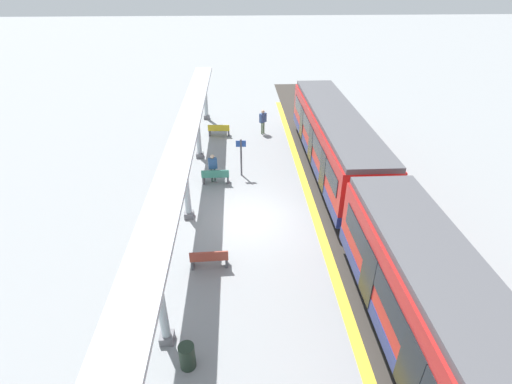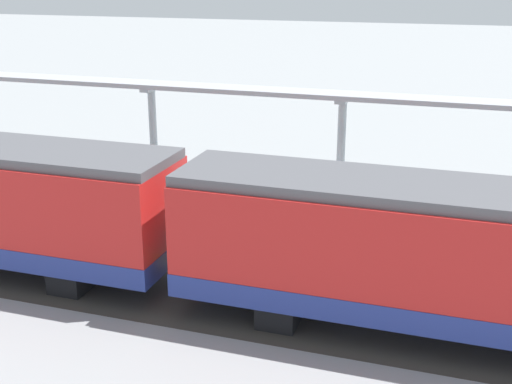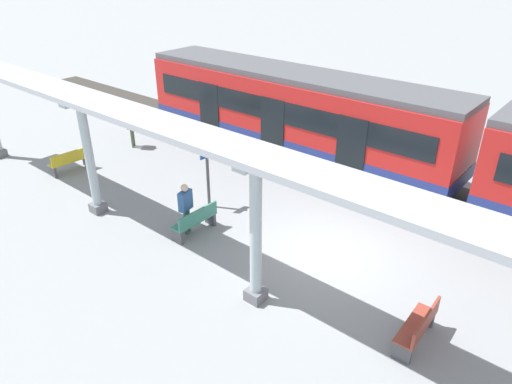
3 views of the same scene
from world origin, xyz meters
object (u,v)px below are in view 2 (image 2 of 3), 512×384
(passenger_by_the_benches, at_px, (444,196))
(bench_far_end, at_px, (54,173))
(train_near_carriage, at_px, (486,265))
(platform_info_sign, at_px, (466,205))
(bench_extra_slot, at_px, (435,214))
(trash_bin, at_px, (124,178))
(bench_near_end, at_px, (230,193))
(canopy_pillar_third, at_px, (341,152))
(canopy_pillar_fourth, at_px, (153,137))

(passenger_by_the_benches, bearing_deg, bench_far_end, 90.26)
(train_near_carriage, xyz_separation_m, passenger_by_the_benches, (6.83, 1.14, -0.81))
(platform_info_sign, bearing_deg, bench_extra_slot, 31.90)
(train_near_carriage, height_order, trash_bin, train_near_carriage)
(bench_near_end, relative_size, trash_bin, 1.75)
(train_near_carriage, distance_m, passenger_by_the_benches, 6.97)
(train_near_carriage, xyz_separation_m, platform_info_sign, (5.26, 0.48, -0.50))
(bench_extra_slot, distance_m, platform_info_sign, 1.91)
(bench_extra_slot, bearing_deg, trash_bin, 88.13)
(canopy_pillar_third, xyz_separation_m, platform_info_sign, (-2.57, -4.17, -0.57))
(canopy_pillar_third, height_order, bench_far_end, canopy_pillar_third)
(train_near_carriage, height_order, passenger_by_the_benches, train_near_carriage)
(train_near_carriage, height_order, bench_far_end, train_near_carriage)
(passenger_by_the_benches, bearing_deg, trash_bin, 88.82)
(trash_bin, xyz_separation_m, platform_info_sign, (-1.80, -12.11, 0.89))
(passenger_by_the_benches, bearing_deg, bench_near_end, 91.39)
(canopy_pillar_third, xyz_separation_m, bench_near_end, (-1.17, 3.58, -1.45))
(trash_bin, bearing_deg, train_near_carriage, -119.29)
(bench_near_end, distance_m, platform_info_sign, 7.93)
(train_near_carriage, bearing_deg, bench_near_end, 51.06)
(trash_bin, bearing_deg, bench_extra_slot, -91.87)
(bench_near_end, distance_m, passenger_by_the_benches, 7.13)
(canopy_pillar_third, xyz_separation_m, canopy_pillar_fourth, (0.00, 7.02, 0.00))
(platform_info_sign, bearing_deg, passenger_by_the_benches, 22.56)
(bench_far_end, distance_m, passenger_by_the_benches, 14.27)
(trash_bin, distance_m, platform_info_sign, 12.28)
(bench_far_end, distance_m, platform_info_sign, 15.01)
(train_near_carriage, bearing_deg, platform_info_sign, 5.26)
(bench_near_end, distance_m, bench_far_end, 7.15)
(bench_extra_slot, relative_size, trash_bin, 1.73)
(platform_info_sign, xyz_separation_m, passenger_by_the_benches, (1.57, 0.65, -0.31))
(bench_near_end, bearing_deg, passenger_by_the_benches, -88.61)
(bench_extra_slot, height_order, platform_info_sign, platform_info_sign)
(train_near_carriage, height_order, platform_info_sign, train_near_carriage)
(train_near_carriage, xyz_separation_m, bench_far_end, (6.77, 15.39, -1.39))
(train_near_carriage, distance_m, bench_near_end, 10.68)
(canopy_pillar_third, relative_size, bench_extra_slot, 2.49)
(train_near_carriage, relative_size, passenger_by_the_benches, 8.35)
(trash_bin, distance_m, passenger_by_the_benches, 11.48)
(passenger_by_the_benches, bearing_deg, canopy_pillar_fourth, 84.59)
(train_near_carriage, distance_m, bench_far_end, 16.87)
(train_near_carriage, bearing_deg, bench_far_end, 66.27)
(bench_far_end, bearing_deg, trash_bin, -83.86)
(bench_far_end, xyz_separation_m, bench_extra_slot, (-0.07, -14.01, 0.00))
(canopy_pillar_third, distance_m, passenger_by_the_benches, 3.76)
(bench_near_end, height_order, bench_far_end, same)
(canopy_pillar_third, xyz_separation_m, trash_bin, (-0.76, 7.94, -1.46))
(bench_far_end, relative_size, platform_info_sign, 0.69)
(bench_extra_slot, bearing_deg, train_near_carriage, -168.36)
(trash_bin, height_order, platform_info_sign, platform_info_sign)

